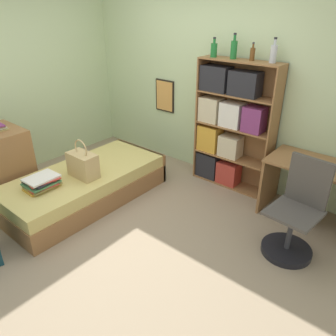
% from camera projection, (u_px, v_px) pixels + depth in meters
% --- Properties ---
extents(ground_plane, '(14.00, 14.00, 0.00)m').
position_uv_depth(ground_plane, '(120.00, 217.00, 3.83)').
color(ground_plane, gray).
extents(wall_back, '(10.00, 0.09, 2.60)m').
position_uv_depth(wall_back, '(207.00, 81.00, 4.42)').
color(wall_back, beige).
rests_on(wall_back, ground_plane).
extents(wall_left, '(0.06, 10.00, 2.60)m').
position_uv_depth(wall_left, '(10.00, 81.00, 4.42)').
color(wall_left, beige).
rests_on(wall_left, ground_plane).
extents(bed, '(0.93, 2.02, 0.40)m').
position_uv_depth(bed, '(87.00, 185.00, 4.11)').
color(bed, olive).
rests_on(bed, ground_plane).
extents(handbag, '(0.37, 0.20, 0.47)m').
position_uv_depth(handbag, '(83.00, 165.00, 3.83)').
color(handbag, tan).
rests_on(handbag, bed).
extents(book_stack_on_bed, '(0.33, 0.37, 0.14)m').
position_uv_depth(book_stack_on_bed, '(41.00, 183.00, 3.62)').
color(book_stack_on_bed, gold).
rests_on(book_stack_on_bed, bed).
extents(dresser, '(0.66, 0.56, 0.89)m').
position_uv_depth(dresser, '(3.00, 164.00, 4.08)').
color(dresser, olive).
rests_on(dresser, ground_plane).
extents(bookcase, '(1.04, 0.28, 1.65)m').
position_uv_depth(bookcase, '(227.00, 126.00, 4.24)').
color(bookcase, olive).
rests_on(bookcase, ground_plane).
extents(bottle_green, '(0.08, 0.08, 0.23)m').
position_uv_depth(bottle_green, '(214.00, 50.00, 3.95)').
color(bottle_green, '#1E6B2D').
rests_on(bottle_green, bookcase).
extents(bottle_brown, '(0.08, 0.08, 0.29)m').
position_uv_depth(bottle_brown, '(234.00, 49.00, 3.82)').
color(bottle_brown, '#1E6B2D').
rests_on(bottle_brown, bookcase).
extents(bottle_clear, '(0.06, 0.06, 0.20)m').
position_uv_depth(bottle_clear, '(252.00, 54.00, 3.72)').
color(bottle_clear, brown).
rests_on(bottle_clear, bookcase).
extents(bottle_blue, '(0.08, 0.08, 0.27)m').
position_uv_depth(bottle_blue, '(274.00, 53.00, 3.57)').
color(bottle_blue, '#B7BCC1').
rests_on(bottle_blue, bookcase).
extents(desk, '(1.14, 0.59, 0.71)m').
position_uv_depth(desk, '(320.00, 183.00, 3.55)').
color(desk, olive).
rests_on(desk, ground_plane).
extents(desk_chair, '(0.49, 0.49, 0.98)m').
position_uv_depth(desk_chair, '(294.00, 224.00, 3.19)').
color(desk_chair, black).
rests_on(desk_chair, ground_plane).
extents(waste_bin, '(0.28, 0.28, 0.24)m').
position_uv_depth(waste_bin, '(304.00, 212.00, 3.73)').
color(waste_bin, '#B7B2A8').
rests_on(waste_bin, ground_plane).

